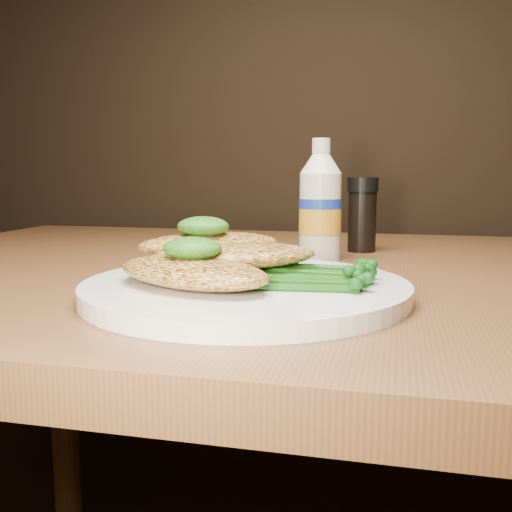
# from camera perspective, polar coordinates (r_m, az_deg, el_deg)

# --- Properties ---
(plate) EXTENTS (0.30, 0.30, 0.02)m
(plate) POSITION_cam_1_polar(r_m,az_deg,el_deg) (0.55, -1.00, -3.25)
(plate) COLOR white
(plate) RESTS_ON dining_table
(chicken_front) EXTENTS (0.18, 0.15, 0.03)m
(chicken_front) POSITION_cam_1_polar(r_m,az_deg,el_deg) (0.52, -6.22, -1.55)
(chicken_front) COLOR gold
(chicken_front) RESTS_ON plate
(chicken_mid) EXTENTS (0.18, 0.14, 0.02)m
(chicken_mid) POSITION_cam_1_polar(r_m,az_deg,el_deg) (0.56, -2.02, 0.04)
(chicken_mid) COLOR gold
(chicken_mid) RESTS_ON plate
(chicken_back) EXTENTS (0.16, 0.15, 0.02)m
(chicken_back) POSITION_cam_1_polar(r_m,az_deg,el_deg) (0.59, -4.49, 1.19)
(chicken_back) COLOR gold
(chicken_back) RESTS_ON plate
(pesto_front) EXTENTS (0.07, 0.06, 0.02)m
(pesto_front) POSITION_cam_1_polar(r_m,az_deg,el_deg) (0.52, -6.17, 0.74)
(pesto_front) COLOR black
(pesto_front) RESTS_ON chicken_front
(pesto_back) EXTENTS (0.07, 0.06, 0.02)m
(pesto_back) POSITION_cam_1_polar(r_m,az_deg,el_deg) (0.59, -5.14, 2.86)
(pesto_back) COLOR black
(pesto_back) RESTS_ON chicken_back
(broccolini_bundle) EXTENTS (0.16, 0.13, 0.02)m
(broccolini_bundle) POSITION_cam_1_polar(r_m,az_deg,el_deg) (0.54, 4.40, -1.38)
(broccolini_bundle) COLOR #1A5212
(broccolini_bundle) RESTS_ON plate
(mayo_bottle) EXTENTS (0.06, 0.06, 0.16)m
(mayo_bottle) POSITION_cam_1_polar(r_m,az_deg,el_deg) (0.78, 6.24, 5.45)
(mayo_bottle) COLOR silver
(mayo_bottle) RESTS_ON dining_table
(pepper_grinder) EXTENTS (0.05, 0.05, 0.11)m
(pepper_grinder) POSITION_cam_1_polar(r_m,az_deg,el_deg) (0.86, 10.23, 3.95)
(pepper_grinder) COLOR black
(pepper_grinder) RESTS_ON dining_table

